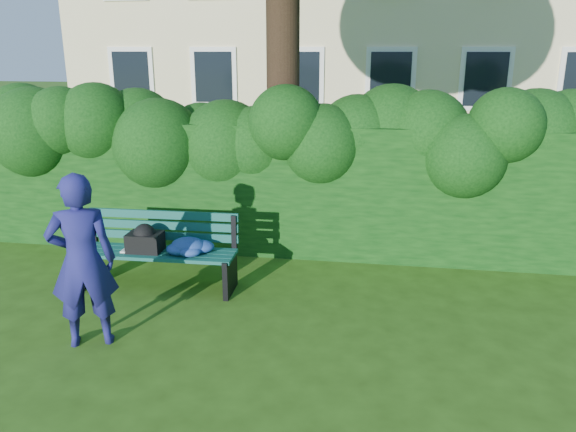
# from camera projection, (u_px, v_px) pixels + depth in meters

# --- Properties ---
(ground) EXTENTS (80.00, 80.00, 0.00)m
(ground) POSITION_uv_depth(u_px,v_px,m) (279.00, 316.00, 6.05)
(ground) COLOR #2C4C12
(ground) RESTS_ON ground
(hedge) EXTENTS (10.00, 1.00, 1.80)m
(hedge) POSITION_uv_depth(u_px,v_px,m) (306.00, 187.00, 7.87)
(hedge) COLOR black
(hedge) RESTS_ON ground
(park_bench) EXTENTS (1.89, 0.60, 0.89)m
(park_bench) POSITION_uv_depth(u_px,v_px,m) (163.00, 248.00, 6.64)
(park_bench) COLOR #0F4B48
(park_bench) RESTS_ON ground
(man_reading) EXTENTS (0.73, 0.62, 1.71)m
(man_reading) POSITION_uv_depth(u_px,v_px,m) (82.00, 261.00, 5.27)
(man_reading) COLOR navy
(man_reading) RESTS_ON ground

